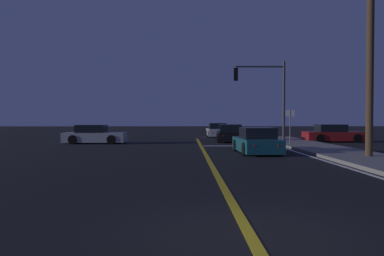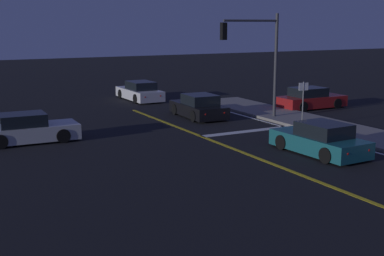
# 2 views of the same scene
# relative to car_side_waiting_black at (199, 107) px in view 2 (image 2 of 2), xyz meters

# --- Properties ---
(lane_line_center) EXTENTS (0.20, 35.57, 0.01)m
(lane_line_center) POSITION_rel_car_side_waiting_black_xyz_m (-2.43, -13.69, -0.58)
(lane_line_center) COLOR gold
(lane_line_center) RESTS_ON ground
(stop_bar) EXTENTS (5.20, 0.50, 0.01)m
(stop_bar) POSITION_rel_car_side_waiting_black_xyz_m (0.17, -4.73, -0.58)
(stop_bar) COLOR white
(stop_bar) RESTS_ON ground
(car_side_waiting_black) EXTENTS (2.14, 4.28, 1.34)m
(car_side_waiting_black) POSITION_rel_car_side_waiting_black_xyz_m (0.00, 0.00, 0.00)
(car_side_waiting_black) COLOR black
(car_side_waiting_black) RESTS_ON ground
(car_far_approaching_silver) EXTENTS (4.45, 1.99, 1.34)m
(car_far_approaching_silver) POSITION_rel_car_side_waiting_black_xyz_m (-10.01, -2.01, 0.00)
(car_far_approaching_silver) COLOR #B2B5BA
(car_far_approaching_silver) RESTS_ON ground
(car_parked_curb_white) EXTENTS (1.98, 4.67, 1.34)m
(car_parked_curb_white) POSITION_rel_car_side_waiting_black_xyz_m (-0.38, 7.97, 0.00)
(car_parked_curb_white) COLOR silver
(car_parked_curb_white) RESTS_ON ground
(car_mid_block_red) EXTENTS (4.52, 1.99, 1.34)m
(car_mid_block_red) POSITION_rel_car_side_waiting_black_xyz_m (7.87, -0.50, 0.00)
(car_mid_block_red) COLOR maroon
(car_mid_block_red) RESTS_ON ground
(car_following_oncoming_teal) EXTENTS (2.07, 4.36, 1.34)m
(car_following_oncoming_teal) POSITION_rel_car_side_waiting_black_xyz_m (0.27, -9.95, -0.00)
(car_following_oncoming_teal) COLOR #195960
(car_following_oncoming_teal) RESTS_ON ground
(traffic_signal_near_right) EXTENTS (3.67, 0.28, 5.88)m
(traffic_signal_near_right) POSITION_rel_car_side_waiting_black_xyz_m (2.29, -2.43, 3.32)
(traffic_signal_near_right) COLOR #38383D
(traffic_signal_near_right) RESTS_ON ground
(street_sign_corner) EXTENTS (0.56, 0.09, 2.39)m
(street_sign_corner) POSITION_rel_car_side_waiting_black_xyz_m (3.27, -5.23, 1.03)
(street_sign_corner) COLOR slate
(street_sign_corner) RESTS_ON ground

